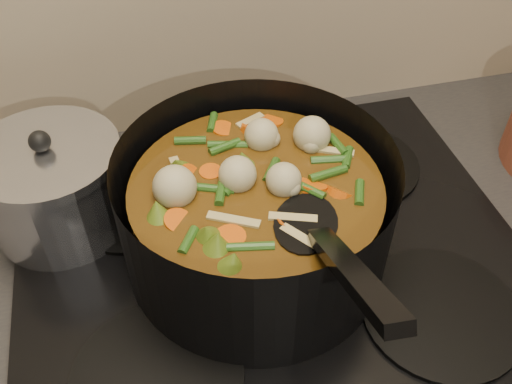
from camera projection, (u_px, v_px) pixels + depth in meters
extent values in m
cube|color=black|center=(273.00, 276.00, 0.74)|extent=(2.64, 0.64, 0.05)
cube|color=black|center=(273.00, 259.00, 0.71)|extent=(0.62, 0.54, 0.02)
cylinder|color=black|center=(157.00, 377.00, 0.58)|extent=(0.18, 0.18, 0.01)
cylinder|color=black|center=(441.00, 312.00, 0.64)|extent=(0.18, 0.18, 0.01)
cylinder|color=black|center=(133.00, 203.00, 0.77)|extent=(0.18, 0.18, 0.01)
cylinder|color=black|center=(356.00, 164.00, 0.82)|extent=(0.18, 0.18, 0.01)
cylinder|color=black|center=(256.00, 211.00, 0.65)|extent=(0.38, 0.38, 0.15)
cylinder|color=black|center=(256.00, 252.00, 0.70)|extent=(0.30, 0.30, 0.01)
cylinder|color=#55380E|center=(256.00, 219.00, 0.66)|extent=(0.28, 0.28, 0.11)
cylinder|color=#DB620A|center=(292.00, 182.00, 0.63)|extent=(0.03, 0.03, 0.03)
cylinder|color=#DB620A|center=(284.00, 150.00, 0.67)|extent=(0.04, 0.04, 0.03)
cylinder|color=#DB620A|center=(223.00, 132.00, 0.70)|extent=(0.04, 0.04, 0.03)
cylinder|color=#DB620A|center=(207.00, 177.00, 0.64)|extent=(0.03, 0.04, 0.03)
cylinder|color=#DB620A|center=(181.00, 218.00, 0.59)|extent=(0.04, 0.04, 0.03)
cylinder|color=#DB620A|center=(248.00, 215.00, 0.60)|extent=(0.04, 0.04, 0.03)
cylinder|color=#DB620A|center=(300.00, 228.00, 0.58)|extent=(0.04, 0.04, 0.03)
cylinder|color=#DB620A|center=(353.00, 192.00, 0.62)|extent=(0.04, 0.03, 0.03)
cylinder|color=#DB620A|center=(291.00, 163.00, 0.65)|extent=(0.04, 0.04, 0.03)
cylinder|color=#DB620A|center=(250.00, 137.00, 0.69)|extent=(0.04, 0.04, 0.03)
cylinder|color=#DB620A|center=(227.00, 173.00, 0.64)|extent=(0.03, 0.03, 0.03)
cylinder|color=#DB620A|center=(189.00, 198.00, 0.61)|extent=(0.04, 0.04, 0.03)
cylinder|color=#DB620A|center=(203.00, 254.00, 0.56)|extent=(0.04, 0.04, 0.03)
sphere|color=#BEB486|center=(313.00, 169.00, 0.63)|extent=(0.04, 0.04, 0.04)
sphere|color=#BEB486|center=(239.00, 143.00, 0.66)|extent=(0.04, 0.04, 0.04)
sphere|color=#BEB486|center=(198.00, 194.00, 0.60)|extent=(0.04, 0.04, 0.04)
sphere|color=#BEB486|center=(282.00, 219.00, 0.57)|extent=(0.04, 0.04, 0.04)
sphere|color=#BEB486|center=(308.00, 161.00, 0.64)|extent=(0.04, 0.04, 0.04)
cone|color=olive|center=(237.00, 243.00, 0.56)|extent=(0.04, 0.04, 0.04)
cone|color=olive|center=(335.00, 203.00, 0.60)|extent=(0.04, 0.04, 0.04)
cone|color=olive|center=(293.00, 138.00, 0.67)|extent=(0.04, 0.04, 0.04)
cone|color=olive|center=(196.00, 150.00, 0.66)|extent=(0.04, 0.04, 0.04)
cone|color=olive|center=(192.00, 223.00, 0.58)|extent=(0.04, 0.04, 0.04)
cone|color=olive|center=(306.00, 233.00, 0.57)|extent=(0.04, 0.04, 0.04)
cylinder|color=#2E591A|center=(278.00, 160.00, 0.65)|extent=(0.01, 0.04, 0.01)
cylinder|color=#2E591A|center=(238.00, 126.00, 0.70)|extent=(0.04, 0.03, 0.01)
cylinder|color=#2E591A|center=(194.00, 155.00, 0.66)|extent=(0.04, 0.02, 0.01)
cylinder|color=#2E591A|center=(195.00, 191.00, 0.61)|extent=(0.03, 0.04, 0.01)
cylinder|color=#2E591A|center=(229.00, 209.00, 0.59)|extent=(0.03, 0.04, 0.01)
cylinder|color=#2E591A|center=(268.00, 260.00, 0.54)|extent=(0.04, 0.02, 0.01)
cylinder|color=#2E591A|center=(321.00, 221.00, 0.58)|extent=(0.04, 0.03, 0.01)
cylinder|color=#2E591A|center=(317.00, 181.00, 0.62)|extent=(0.01, 0.04, 0.01)
cylinder|color=#2E591A|center=(284.00, 163.00, 0.65)|extent=(0.04, 0.03, 0.01)
cylinder|color=#2E591A|center=(254.00, 124.00, 0.70)|extent=(0.04, 0.02, 0.01)
cylinder|color=#2E591A|center=(204.00, 148.00, 0.66)|extent=(0.03, 0.04, 0.01)
cylinder|color=#2E591A|center=(195.00, 183.00, 0.62)|extent=(0.03, 0.04, 0.01)
cylinder|color=#2E591A|center=(223.00, 205.00, 0.60)|extent=(0.04, 0.02, 0.01)
cylinder|color=#2E591A|center=(248.00, 260.00, 0.54)|extent=(0.04, 0.03, 0.01)
cylinder|color=#2E591A|center=(311.00, 230.00, 0.57)|extent=(0.01, 0.04, 0.01)
cylinder|color=#2E591A|center=(318.00, 189.00, 0.62)|extent=(0.04, 0.03, 0.01)
cube|color=tan|center=(186.00, 182.00, 0.62)|extent=(0.05, 0.01, 0.00)
cube|color=tan|center=(240.00, 236.00, 0.57)|extent=(0.02, 0.05, 0.00)
cube|color=tan|center=(324.00, 202.00, 0.60)|extent=(0.04, 0.03, 0.00)
cube|color=tan|center=(288.00, 145.00, 0.67)|extent=(0.04, 0.04, 0.00)
cube|color=tan|center=(204.00, 156.00, 0.66)|extent=(0.03, 0.04, 0.00)
cube|color=tan|center=(201.00, 219.00, 0.58)|extent=(0.05, 0.02, 0.00)
ellipsoid|color=black|center=(306.00, 225.00, 0.58)|extent=(0.10, 0.11, 0.01)
cube|color=black|center=(351.00, 272.00, 0.47)|extent=(0.03, 0.19, 0.11)
cylinder|color=silver|center=(56.00, 191.00, 0.71)|extent=(0.17, 0.17, 0.11)
cylinder|color=silver|center=(44.00, 154.00, 0.67)|extent=(0.18, 0.18, 0.01)
sphere|color=black|center=(40.00, 141.00, 0.65)|extent=(0.03, 0.03, 0.03)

